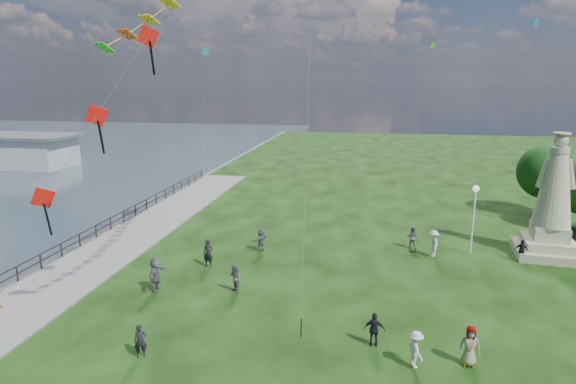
% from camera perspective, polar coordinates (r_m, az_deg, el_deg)
% --- Properties ---
extents(waterfront, '(200.00, 200.00, 1.51)m').
position_cam_1_polar(waterfront, '(33.49, -24.66, -7.94)').
color(waterfront, '#2D3E44').
rests_on(waterfront, ground).
extents(statue, '(4.35, 4.35, 8.10)m').
position_cam_1_polar(statue, '(35.47, 28.82, -1.94)').
color(statue, tan).
rests_on(statue, ground).
extents(lamppost, '(0.43, 0.43, 4.65)m').
position_cam_1_polar(lamppost, '(33.61, 21.22, -1.43)').
color(lamppost, silver).
rests_on(lamppost, ground).
extents(tree_row, '(7.25, 11.08, 6.07)m').
position_cam_1_polar(tree_row, '(43.69, 30.82, 0.93)').
color(tree_row, '#382314').
rests_on(tree_row, ground).
extents(person_0, '(0.63, 0.56, 1.46)m').
position_cam_1_polar(person_0, '(21.75, -17.09, -16.55)').
color(person_0, black).
rests_on(person_0, ground).
extents(person_1, '(0.88, 0.87, 1.57)m').
position_cam_1_polar(person_1, '(26.60, -6.32, -10.20)').
color(person_1, '#595960').
rests_on(person_1, ground).
extents(person_2, '(0.86, 1.12, 1.55)m').
position_cam_1_polar(person_2, '(20.88, 14.90, -17.58)').
color(person_2, silver).
rests_on(person_2, ground).
extents(person_3, '(0.93, 0.52, 1.54)m').
position_cam_1_polar(person_3, '(21.94, 10.21, -15.74)').
color(person_3, black).
rests_on(person_3, ground).
extents(person_4, '(0.86, 0.56, 1.70)m').
position_cam_1_polar(person_4, '(21.60, 20.75, -16.70)').
color(person_4, '#595960').
rests_on(person_4, ground).
extents(person_5, '(0.80, 1.80, 1.93)m').
position_cam_1_polar(person_5, '(27.54, -15.37, -9.37)').
color(person_5, '#595960').
rests_on(person_5, ground).
extents(person_6, '(0.68, 0.48, 1.76)m').
position_cam_1_polar(person_6, '(30.27, -9.45, -7.17)').
color(person_6, black).
rests_on(person_6, ground).
extents(person_7, '(0.85, 0.62, 1.58)m').
position_cam_1_polar(person_7, '(34.17, 14.48, -5.20)').
color(person_7, '#595960').
rests_on(person_7, ground).
extents(person_8, '(0.80, 1.25, 1.80)m').
position_cam_1_polar(person_8, '(32.88, 16.84, -5.87)').
color(person_8, silver).
rests_on(person_8, ground).
extents(person_9, '(0.95, 0.75, 1.45)m').
position_cam_1_polar(person_9, '(34.13, 25.93, -6.28)').
color(person_9, black).
rests_on(person_9, ground).
extents(person_11, '(1.16, 1.62, 1.60)m').
position_cam_1_polar(person_11, '(32.51, -3.24, -5.71)').
color(person_11, '#595960').
rests_on(person_11, ground).
extents(red_kite_train, '(10.89, 9.35, 20.58)m').
position_cam_1_polar(red_kite_train, '(23.47, -16.76, 16.08)').
color(red_kite_train, black).
rests_on(red_kite_train, ground).
extents(small_kites, '(25.00, 16.09, 28.40)m').
position_cam_1_polar(small_kites, '(40.30, 11.71, 18.77)').
color(small_kites, teal).
rests_on(small_kites, ground).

